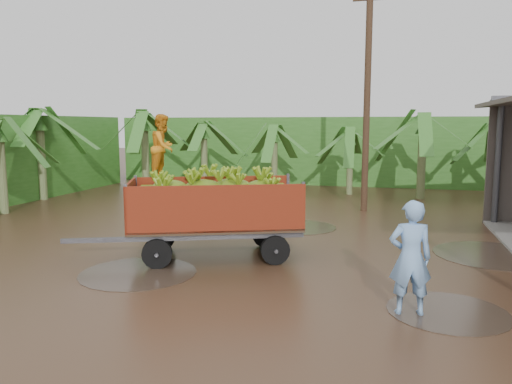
# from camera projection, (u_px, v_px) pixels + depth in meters

# --- Properties ---
(ground) EXTENTS (100.00, 100.00, 0.00)m
(ground) POSITION_uv_depth(u_px,v_px,m) (302.00, 258.00, 12.09)
(ground) COLOR black
(ground) RESTS_ON ground
(hedge_north) EXTENTS (22.00, 3.00, 3.60)m
(hedge_north) POSITION_uv_depth(u_px,v_px,m) (317.00, 150.00, 27.67)
(hedge_north) COLOR #2D661E
(hedge_north) RESTS_ON ground
(banana_trailer) EXTENTS (5.62, 3.35, 3.46)m
(banana_trailer) POSITION_uv_depth(u_px,v_px,m) (213.00, 206.00, 12.07)
(banana_trailer) COLOR #B03019
(banana_trailer) RESTS_ON ground
(man_blue) EXTENTS (0.79, 0.59, 1.97)m
(man_blue) POSITION_uv_depth(u_px,v_px,m) (410.00, 258.00, 8.40)
(man_blue) COLOR #7BAAE0
(man_blue) RESTS_ON ground
(utility_pole) EXTENTS (1.20, 0.24, 8.24)m
(utility_pole) POSITION_uv_depth(u_px,v_px,m) (367.00, 98.00, 18.14)
(utility_pole) COLOR #47301E
(utility_pole) RESTS_ON ground
(banana_plants) EXTENTS (24.39, 19.65, 4.25)m
(banana_plants) POSITION_uv_depth(u_px,v_px,m) (222.00, 159.00, 19.94)
(banana_plants) COLOR #2D661E
(banana_plants) RESTS_ON ground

